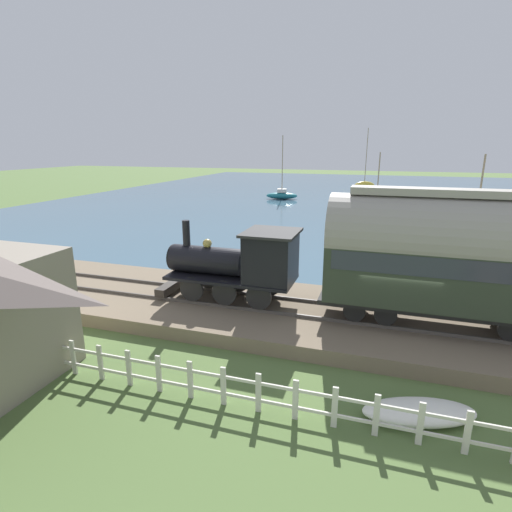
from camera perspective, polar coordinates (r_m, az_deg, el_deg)
ground_plane at (r=15.38m, az=19.01°, el=-10.63°), size 200.00×200.00×0.00m
harbor_water at (r=57.64m, az=18.55°, el=8.17°), size 80.00×80.00×0.01m
rail_embankment at (r=15.38m, az=19.09°, el=-9.57°), size 5.88×56.00×0.64m
steam_locomotive at (r=15.52m, az=-1.94°, el=-0.74°), size 2.15×5.60×3.06m
passenger_coach at (r=14.61m, az=26.05°, el=0.26°), size 2.62×8.31×4.60m
sailboat_teal at (r=51.28m, az=3.71°, el=8.71°), size 2.11×4.12×7.78m
sailboat_red at (r=25.45m, az=28.31°, el=0.02°), size 2.77×5.20×6.12m
sailboat_black at (r=36.62m, az=16.66°, el=5.41°), size 1.39×4.27×6.02m
sailboat_yellow at (r=62.05m, az=15.21°, el=9.65°), size 2.45×3.37×9.00m
rowboat_off_pier at (r=21.82m, az=1.51°, el=-1.25°), size 2.14×2.57×0.52m
rowboat_mid_harbor at (r=24.67m, az=-8.72°, el=0.36°), size 2.20×1.79×0.37m
beached_dinghy at (r=11.29m, az=22.27°, el=-19.94°), size 1.88×3.00×0.44m
picket_fence at (r=10.32m, az=19.64°, el=-21.07°), size 0.06×20.14×1.09m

